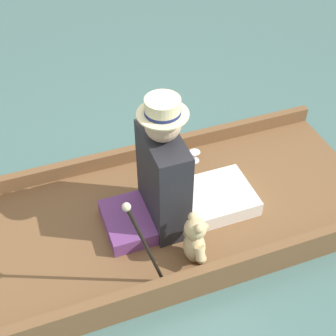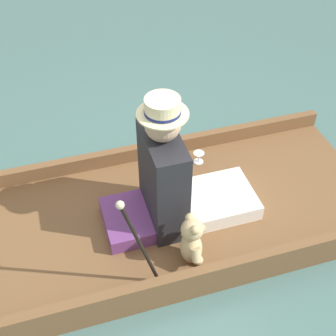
{
  "view_description": "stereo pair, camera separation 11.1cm",
  "coord_description": "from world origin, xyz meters",
  "px_view_note": "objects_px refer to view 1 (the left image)",
  "views": [
    {
      "loc": [
        1.94,
        -0.67,
        2.44
      ],
      "look_at": [
        0.04,
        0.02,
        0.55
      ],
      "focal_mm": 50.0,
      "sensor_mm": 36.0,
      "label": 1
    },
    {
      "loc": [
        1.97,
        -0.57,
        2.44
      ],
      "look_at": [
        0.04,
        0.02,
        0.55
      ],
      "focal_mm": 50.0,
      "sensor_mm": 36.0,
      "label": 2
    }
  ],
  "objects_px": {
    "wine_glass": "(195,155)",
    "walking_cane": "(143,240)",
    "teddy_bear": "(195,241)",
    "seated_person": "(176,178)"
  },
  "relations": [
    {
      "from": "seated_person",
      "to": "walking_cane",
      "type": "distance_m",
      "value": 0.59
    },
    {
      "from": "seated_person",
      "to": "wine_glass",
      "type": "bearing_deg",
      "value": 135.51
    },
    {
      "from": "teddy_bear",
      "to": "wine_glass",
      "type": "bearing_deg",
      "value": 157.43
    },
    {
      "from": "teddy_bear",
      "to": "wine_glass",
      "type": "xyz_separation_m",
      "value": [
        -0.81,
        0.34,
        -0.11
      ]
    },
    {
      "from": "teddy_bear",
      "to": "wine_glass",
      "type": "distance_m",
      "value": 0.88
    },
    {
      "from": "seated_person",
      "to": "teddy_bear",
      "type": "relative_size",
      "value": 2.6
    },
    {
      "from": "teddy_bear",
      "to": "wine_glass",
      "type": "height_order",
      "value": "teddy_bear"
    },
    {
      "from": "wine_glass",
      "to": "walking_cane",
      "type": "distance_m",
      "value": 1.18
    },
    {
      "from": "wine_glass",
      "to": "walking_cane",
      "type": "bearing_deg",
      "value": -36.77
    },
    {
      "from": "wine_glass",
      "to": "walking_cane",
      "type": "height_order",
      "value": "walking_cane"
    }
  ]
}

